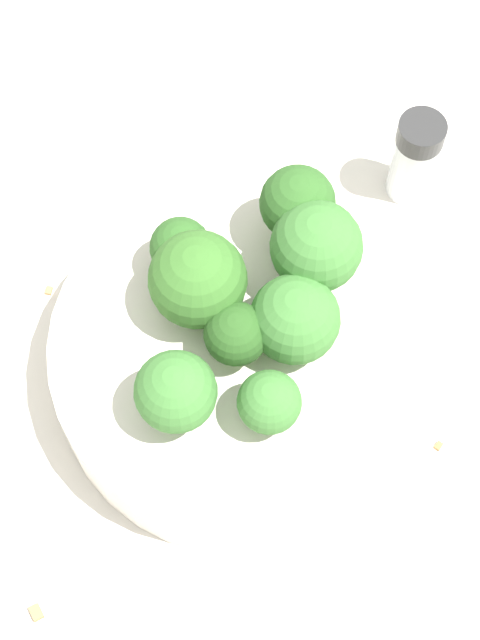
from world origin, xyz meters
The scene contains 14 objects.
ground_plane centered at (0.00, 0.00, 0.00)m, with size 3.00×3.00×0.00m, color silver.
bowl centered at (0.00, 0.00, 0.03)m, with size 0.22×0.22×0.05m, color silver.
broccoli_floret_0 centered at (-0.01, -0.08, 0.09)m, with size 0.04×0.04×0.06m.
broccoli_floret_1 centered at (0.02, 0.05, 0.08)m, with size 0.04×0.04×0.05m.
broccoli_floret_2 centered at (0.05, -0.03, 0.08)m, with size 0.04×0.04×0.04m.
broccoli_floret_3 centered at (0.00, 0.01, 0.08)m, with size 0.04×0.04×0.04m.
broccoli_floret_4 centered at (-0.03, -0.01, 0.08)m, with size 0.05×0.05×0.05m.
broccoli_floret_5 centered at (0.03, -0.01, 0.08)m, with size 0.06×0.06×0.06m.
broccoli_floret_6 centered at (-0.02, -0.05, 0.09)m, with size 0.05×0.05×0.06m.
broccoli_floret_7 centered at (-0.03, 0.04, 0.07)m, with size 0.04×0.04×0.04m.
pepper_shaker centered at (-0.06, -0.17, 0.04)m, with size 0.03×0.03×0.07m.
almond_crumb_0 centered at (-0.13, 0.00, 0.00)m, with size 0.01×0.00×0.01m, color olive.
almond_crumb_1 centered at (0.06, 0.17, 0.00)m, with size 0.01×0.01×0.01m, color #AD7F4C.
almond_crumb_2 centered at (0.13, -0.01, 0.00)m, with size 0.01×0.00×0.01m, color #AD7F4C.
Camera 1 is at (-0.09, 0.23, 0.61)m, focal length 60.00 mm.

